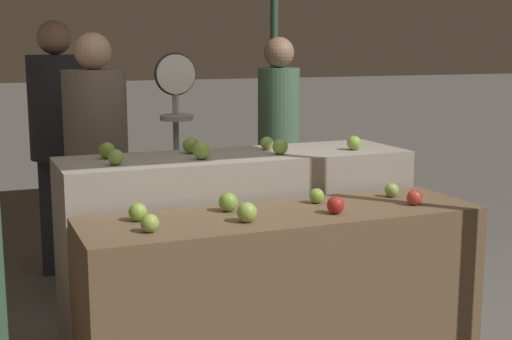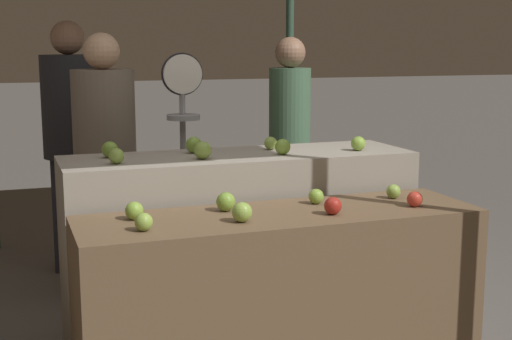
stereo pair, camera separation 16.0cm
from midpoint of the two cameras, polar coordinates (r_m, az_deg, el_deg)
display_counter_front at (r=3.38m, az=0.80°, el=-10.64°), size 1.86×0.55×0.87m
display_counter_back at (r=3.88m, az=-2.70°, el=-6.47°), size 1.86×0.55×1.06m
apple_front_0 at (r=2.96m, az=-10.04°, el=-4.22°), size 0.08×0.08×0.08m
apple_front_1 at (r=3.07m, az=-2.23°, el=-3.41°), size 0.09×0.09×0.09m
apple_front_2 at (r=3.24m, az=4.98°, el=-2.82°), size 0.08×0.08×0.08m
apple_front_3 at (r=3.46m, az=11.27°, el=-2.18°), size 0.07×0.07×0.07m
apple_front_4 at (r=3.15m, az=-10.88°, el=-3.33°), size 0.08×0.08×0.08m
apple_front_5 at (r=3.27m, az=-3.64°, el=-2.58°), size 0.09×0.09×0.09m
apple_front_6 at (r=3.44m, az=3.55°, el=-2.08°), size 0.07×0.07×0.07m
apple_front_7 at (r=3.63m, az=9.57°, el=-1.61°), size 0.07×0.07×0.07m
apple_back_0 at (r=3.50m, az=-12.46°, el=1.01°), size 0.08×0.08×0.08m
apple_back_1 at (r=3.60m, az=-5.66°, el=1.55°), size 0.09×0.09×0.09m
apple_back_2 at (r=3.75m, az=0.74°, el=1.88°), size 0.08×0.08×0.08m
apple_back_3 at (r=3.94m, az=6.70°, el=2.16°), size 0.08×0.08×0.08m
apple_back_4 at (r=3.70m, az=-13.04°, el=1.52°), size 0.08×0.08×0.08m
apple_back_5 at (r=3.81m, az=-6.44°, el=1.97°), size 0.09×0.09×0.09m
apple_back_6 at (r=3.93m, az=-0.30°, el=2.16°), size 0.07×0.07×0.07m
produce_scale at (r=4.32m, az=-7.44°, el=3.36°), size 0.25×0.20×1.58m
person_vendor_at_scale at (r=4.52m, az=-13.62°, el=1.42°), size 0.53×0.53×1.70m
person_customer_left at (r=5.24m, az=0.93°, el=2.99°), size 0.41×0.41×1.69m
person_customer_right at (r=5.23m, az=-16.36°, el=3.03°), size 0.46×0.46×1.80m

